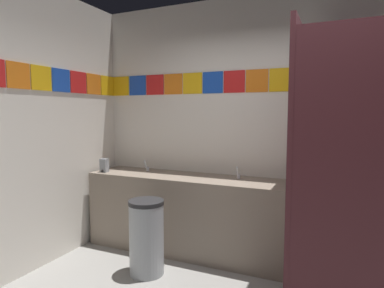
% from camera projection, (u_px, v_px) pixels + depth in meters
% --- Properties ---
extents(wall_back, '(4.34, 0.09, 2.85)m').
position_uv_depth(wall_back, '(280.00, 127.00, 3.55)').
color(wall_back, silver).
rests_on(wall_back, ground_plane).
extents(vanity_counter, '(2.30, 0.57, 0.87)m').
position_uv_depth(vanity_counter, '(186.00, 213.00, 3.74)').
color(vanity_counter, gray).
rests_on(vanity_counter, ground_plane).
extents(faucet_left, '(0.04, 0.10, 0.14)m').
position_uv_depth(faucet_left, '(147.00, 167.00, 4.01)').
color(faucet_left, silver).
rests_on(faucet_left, vanity_counter).
extents(faucet_right, '(0.04, 0.10, 0.14)m').
position_uv_depth(faucet_right, '(238.00, 174.00, 3.55)').
color(faucet_right, silver).
rests_on(faucet_right, vanity_counter).
extents(soap_dispenser, '(0.09, 0.09, 0.16)m').
position_uv_depth(soap_dispenser, '(104.00, 165.00, 3.96)').
color(soap_dispenser, gray).
rests_on(soap_dispenser, vanity_counter).
extents(stall_divider, '(0.92, 1.37, 2.22)m').
position_uv_depth(stall_divider, '(319.00, 174.00, 2.51)').
color(stall_divider, '#471E23').
rests_on(stall_divider, ground_plane).
extents(toilet, '(0.39, 0.49, 0.74)m').
position_uv_depth(toilet, '(377.00, 259.00, 2.87)').
color(toilet, white).
rests_on(toilet, ground_plane).
extents(trash_bin, '(0.34, 0.34, 0.74)m').
position_uv_depth(trash_bin, '(147.00, 237.00, 3.22)').
color(trash_bin, '#999EA3').
rests_on(trash_bin, ground_plane).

